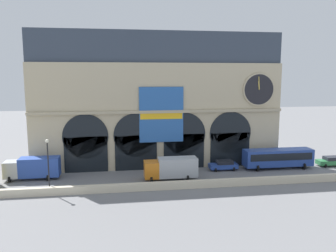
# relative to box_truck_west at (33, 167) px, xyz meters

# --- Properties ---
(ground_plane) EXTENTS (200.00, 200.00, 0.00)m
(ground_plane) POSITION_rel_box_truck_west_xyz_m (18.55, -2.46, -1.70)
(ground_plane) COLOR slate
(quay_parapet_wall) EXTENTS (90.00, 0.70, 1.02)m
(quay_parapet_wall) POSITION_rel_box_truck_west_xyz_m (18.55, -7.18, -1.19)
(quay_parapet_wall) COLOR beige
(quay_parapet_wall) RESTS_ON ground
(station_building) EXTENTS (39.43, 5.01, 21.44)m
(station_building) POSITION_rel_box_truck_west_xyz_m (18.58, 4.85, 8.66)
(station_building) COLOR #BCAD8C
(station_building) RESTS_ON ground
(box_truck_west) EXTENTS (7.50, 2.91, 3.12)m
(box_truck_west) POSITION_rel_box_truck_west_xyz_m (0.00, 0.00, 0.00)
(box_truck_west) COLOR #ADB2B7
(box_truck_west) RESTS_ON ground
(box_truck_center) EXTENTS (7.50, 2.91, 3.12)m
(box_truck_center) POSITION_rel_box_truck_west_xyz_m (19.42, -3.07, 0.00)
(box_truck_center) COLOR orange
(box_truck_center) RESTS_ON ground
(car_mideast) EXTENTS (4.40, 2.22, 1.55)m
(car_mideast) POSITION_rel_box_truck_west_xyz_m (28.24, 0.43, -0.90)
(car_mideast) COLOR #28479E
(car_mideast) RESTS_ON ground
(bus_east) EXTENTS (11.00, 3.25, 3.10)m
(bus_east) POSITION_rel_box_truck_west_xyz_m (37.03, 0.02, 0.08)
(bus_east) COLOR #28479E
(bus_east) RESTS_ON ground
(car_eastmost) EXTENTS (4.40, 2.22, 1.55)m
(car_eastmost) POSITION_rel_box_truck_west_xyz_m (46.37, 0.16, -0.90)
(car_eastmost) COLOR #2D7A42
(car_eastmost) RESTS_ON ground
(street_lamp_quayside) EXTENTS (0.44, 0.44, 6.90)m
(street_lamp_quayside) POSITION_rel_box_truck_west_xyz_m (3.38, -6.38, 2.71)
(street_lamp_quayside) COLOR black
(street_lamp_quayside) RESTS_ON ground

